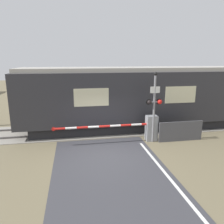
# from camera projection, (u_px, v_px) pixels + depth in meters

# --- Properties ---
(ground_plane) EXTENTS (80.00, 80.00, 0.00)m
(ground_plane) POSITION_uv_depth(u_px,v_px,m) (105.00, 155.00, 10.20)
(ground_plane) COLOR #6B6047
(track_bed) EXTENTS (36.00, 3.20, 0.13)m
(track_bed) POSITION_uv_depth(u_px,v_px,m) (96.00, 130.00, 13.72)
(track_bed) COLOR gray
(track_bed) RESTS_ON ground_plane
(train) EXTENTS (18.79, 2.89, 3.86)m
(train) POSITION_uv_depth(u_px,v_px,m) (169.00, 97.00, 14.09)
(train) COLOR black
(train) RESTS_ON ground_plane
(crossing_barrier) EXTENTS (5.54, 0.44, 1.39)m
(crossing_barrier) POSITION_uv_depth(u_px,v_px,m) (145.00, 128.00, 11.75)
(crossing_barrier) COLOR gray
(crossing_barrier) RESTS_ON ground_plane
(signal_post) EXTENTS (0.86, 0.26, 3.72)m
(signal_post) POSITION_uv_depth(u_px,v_px,m) (154.00, 103.00, 11.29)
(signal_post) COLOR gray
(signal_post) RESTS_ON ground_plane
(roadside_fence) EXTENTS (2.47, 0.06, 1.10)m
(roadside_fence) POSITION_uv_depth(u_px,v_px,m) (181.00, 131.00, 11.76)
(roadside_fence) COLOR #4C4C51
(roadside_fence) RESTS_ON ground_plane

